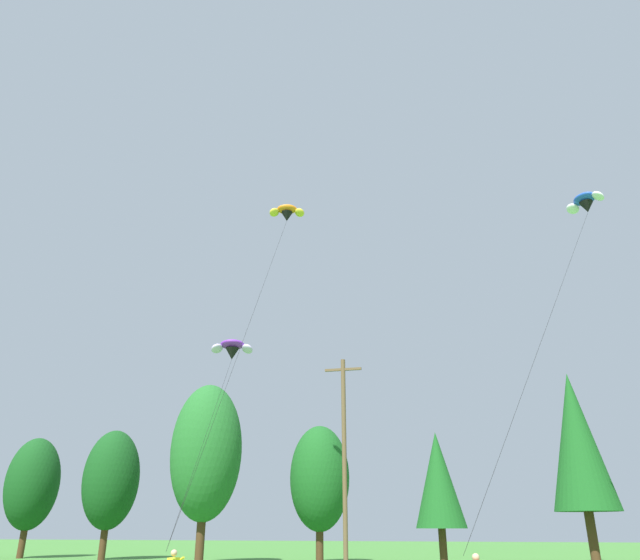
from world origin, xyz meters
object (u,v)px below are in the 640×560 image
(utility_pole, at_px, (344,456))
(parafoil_kite_high_orange, at_px, (287,213))
(parafoil_kite_far_purple, at_px, (232,349))
(parafoil_kite_mid_blue_white, at_px, (585,203))

(utility_pole, bearing_deg, parafoil_kite_high_orange, -166.97)
(parafoil_kite_far_purple, bearing_deg, parafoil_kite_high_orange, 9.71)
(utility_pole, xyz_separation_m, parafoil_kite_far_purple, (-6.57, -1.33, 6.28))
(parafoil_kite_mid_blue_white, relative_size, parafoil_kite_far_purple, 1.48)
(utility_pole, height_order, parafoil_kite_mid_blue_white, parafoil_kite_mid_blue_white)
(utility_pole, relative_size, parafoil_kite_mid_blue_white, 0.61)
(parafoil_kite_high_orange, xyz_separation_m, parafoil_kite_mid_blue_white, (18.41, 0.34, -1.38))
(parafoil_kite_high_orange, bearing_deg, parafoil_kite_mid_blue_white, 1.06)
(parafoil_kite_high_orange, height_order, parafoil_kite_mid_blue_white, parafoil_kite_high_orange)
(parafoil_kite_far_purple, bearing_deg, utility_pole, 11.48)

